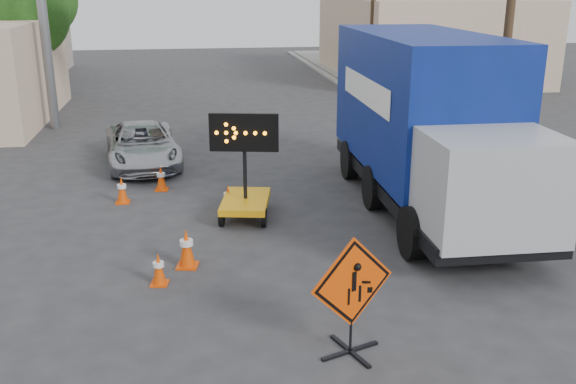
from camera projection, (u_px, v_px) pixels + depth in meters
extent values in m
plane|color=#2D2D30|center=(292.00, 375.00, 9.31)|extent=(100.00, 100.00, 0.00)
cube|color=gray|center=(415.00, 131.00, 24.45)|extent=(0.40, 60.00, 0.12)
cube|color=gray|center=(472.00, 129.00, 24.78)|extent=(4.00, 60.00, 0.15)
cube|color=#C7AB90|center=(424.00, 38.00, 38.70)|extent=(10.00, 14.00, 4.60)
cylinder|color=slate|center=(46.00, 40.00, 24.20)|extent=(0.36, 0.36, 6.80)
cylinder|color=slate|center=(33.00, 3.00, 31.07)|extent=(0.44, 0.44, 9.00)
cylinder|color=#432F1C|center=(510.00, 17.00, 18.49)|extent=(0.26, 0.26, 9.00)
cylinder|color=#432F1C|center=(373.00, 3.00, 31.64)|extent=(0.26, 0.26, 9.00)
cylinder|color=#432F1C|center=(33.00, 74.00, 28.28)|extent=(0.28, 0.28, 3.25)
sphere|color=#1A4614|center=(26.00, 14.00, 27.49)|extent=(3.71, 3.71, 3.71)
cylinder|color=#432F1C|center=(45.00, 52.00, 35.59)|extent=(0.28, 0.28, 3.58)
cube|color=black|center=(350.00, 351.00, 9.88)|extent=(0.98, 0.42, 0.05)
cube|color=black|center=(350.00, 351.00, 9.88)|extent=(0.42, 0.98, 0.05)
cylinder|color=black|center=(351.00, 330.00, 9.76)|extent=(0.04, 0.04, 0.79)
cube|color=#DC4004|center=(352.00, 282.00, 9.52)|extent=(1.37, 0.53, 1.44)
cube|color=black|center=(352.00, 282.00, 9.52)|extent=(1.27, 0.47, 1.35)
cube|color=orange|center=(246.00, 201.00, 15.49)|extent=(1.42, 1.98, 0.16)
cylinder|color=black|center=(245.00, 160.00, 15.17)|extent=(0.09, 0.09, 1.98)
cube|color=black|center=(244.00, 132.00, 14.96)|extent=(1.61, 0.42, 0.90)
imported|color=#AFB0B6|center=(143.00, 145.00, 19.96)|extent=(2.67, 4.81, 1.27)
cube|color=black|center=(426.00, 184.00, 15.97)|extent=(2.89, 8.94, 0.33)
cube|color=navy|center=(418.00, 100.00, 16.20)|extent=(2.95, 6.94, 3.33)
cube|color=#9EA0A5|center=(495.00, 186.00, 12.31)|extent=(2.60, 2.06, 2.00)
cube|color=#DC4004|center=(160.00, 283.00, 12.13)|extent=(0.37, 0.37, 0.03)
cone|color=#DC4004|center=(159.00, 268.00, 12.03)|extent=(0.25, 0.25, 0.61)
cylinder|color=silver|center=(158.00, 264.00, 12.01)|extent=(0.21, 0.21, 0.09)
cube|color=#DC4004|center=(188.00, 266.00, 12.89)|extent=(0.48, 0.48, 0.03)
cone|color=#DC4004|center=(187.00, 247.00, 12.76)|extent=(0.32, 0.32, 0.78)
cylinder|color=silver|center=(186.00, 243.00, 12.73)|extent=(0.26, 0.26, 0.11)
cube|color=#DC4004|center=(228.00, 210.00, 16.08)|extent=(0.42, 0.42, 0.03)
cone|color=#DC4004|center=(228.00, 197.00, 15.98)|extent=(0.26, 0.26, 0.63)
cylinder|color=silver|center=(228.00, 194.00, 15.96)|extent=(0.21, 0.21, 0.09)
cube|color=#DC4004|center=(123.00, 202.00, 16.64)|extent=(0.36, 0.36, 0.03)
cone|color=#DC4004|center=(122.00, 189.00, 16.53)|extent=(0.28, 0.28, 0.67)
cylinder|color=silver|center=(122.00, 186.00, 16.50)|extent=(0.23, 0.23, 0.10)
cube|color=#DC4004|center=(162.00, 189.00, 17.66)|extent=(0.39, 0.39, 0.03)
cone|color=#DC4004|center=(161.00, 177.00, 17.55)|extent=(0.27, 0.27, 0.66)
cylinder|color=silver|center=(161.00, 175.00, 17.53)|extent=(0.22, 0.22, 0.10)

